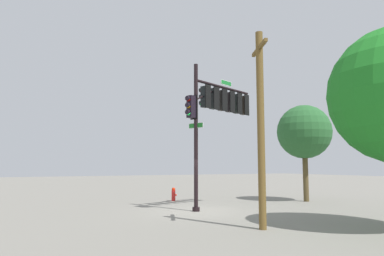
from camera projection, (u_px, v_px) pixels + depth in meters
ground_plane at (196, 211)px, 17.27m from camera, size 120.00×120.00×0.00m
signal_pole_assembly at (217, 108)px, 19.10m from camera, size 5.06×2.26×7.32m
utility_pole at (261, 124)px, 12.75m from camera, size 0.83×1.70×7.10m
fire_hydrant at (174, 194)px, 22.35m from camera, size 0.33×0.24×0.83m
tree_near at (304, 132)px, 22.43m from camera, size 3.38×3.38×6.02m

